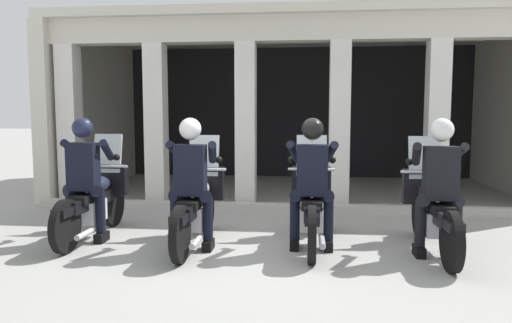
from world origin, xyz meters
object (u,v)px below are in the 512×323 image
motorcycle_far_right (432,209)px  motorcycle_center_right (312,204)px  motorcycle_far_left (95,199)px  police_officer_center_right (312,172)px  police_officer_far_right (440,176)px  police_officer_center_left (191,172)px  police_officer_far_left (85,169)px  motorcycle_center_left (197,204)px

motorcycle_far_right → motorcycle_center_right: bearing=172.8°
motorcycle_far_left → police_officer_center_right: police_officer_center_right is taller
motorcycle_center_right → police_officer_far_right: size_ratio=1.29×
police_officer_center_left → motorcycle_far_right: bearing=5.5°
motorcycle_far_left → police_officer_center_left: bearing=-25.8°
motorcycle_center_right → police_officer_far_right: 1.56m
police_officer_center_left → police_officer_far_left: bearing=171.1°
motorcycle_center_left → motorcycle_center_right: (1.43, 0.15, 0.00)m
motorcycle_center_left → motorcycle_far_right: 2.86m
motorcycle_far_left → motorcycle_center_right: 2.86m
motorcycle_far_left → police_officer_far_left: bearing=-96.7°
police_officer_far_right → police_officer_center_left: bearing=178.7°
motorcycle_center_right → motorcycle_far_right: same height
motorcycle_center_left → police_officer_center_right: (1.43, -0.13, 0.44)m
police_officer_far_right → police_officer_center_right: bearing=172.8°
police_officer_far_left → police_officer_center_right: size_ratio=1.00×
police_officer_far_left → motorcycle_center_left: bearing=-3.9°
motorcycle_center_left → motorcycle_far_right: bearing=-0.1°
motorcycle_far_left → police_officer_center_right: bearing=-13.5°
police_officer_center_left → motorcycle_center_right: (1.43, 0.43, -0.44)m
police_officer_far_right → motorcycle_far_right: bearing=88.4°
police_officer_far_left → police_officer_center_left: bearing=-15.1°
police_officer_far_left → motorcycle_center_left: size_ratio=0.78×
motorcycle_center_left → motorcycle_far_left: bearing=171.1°
police_officer_far_left → police_officer_center_right: (2.86, -0.07, 0.00)m
police_officer_center_right → police_officer_far_right: 1.44m
motorcycle_far_left → police_officer_center_left: 1.58m
motorcycle_center_right → police_officer_far_right: bearing=-24.9°
police_officer_center_right → motorcycle_center_right: bearing=81.6°
police_officer_center_right → police_officer_far_right: (1.43, -0.15, 0.00)m
motorcycle_center_right → police_officer_far_right: police_officer_far_right is taller
motorcycle_far_left → motorcycle_center_left: size_ratio=1.00×
motorcycle_center_left → police_officer_far_right: bearing=-5.8°
police_officer_center_right → police_officer_far_left: bearing=170.5°
motorcycle_far_left → police_officer_far_right: size_ratio=1.29×
motorcycle_far_left → police_officer_center_left: (1.43, -0.50, 0.44)m
police_officer_center_left → police_officer_center_right: (1.43, 0.15, 0.00)m
motorcycle_center_left → police_officer_center_left: (-0.00, -0.28, 0.44)m
motorcycle_far_left → motorcycle_far_right: bearing=-9.3°
police_officer_center_right → motorcycle_far_right: (1.43, 0.14, -0.44)m
motorcycle_center_right → police_officer_far_left: bearing=176.2°
motorcycle_center_left → police_officer_far_left: bearing=-177.6°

